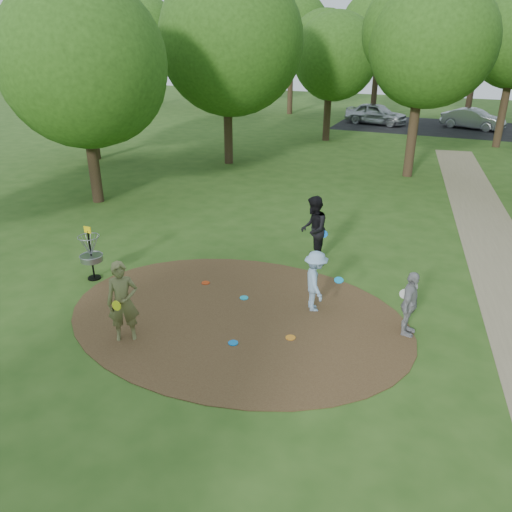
% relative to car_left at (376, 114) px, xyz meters
% --- Properties ---
extents(ground, '(100.00, 100.00, 0.00)m').
position_rel_car_left_xyz_m(ground, '(2.27, -29.44, -0.77)').
color(ground, '#2D5119').
rests_on(ground, ground).
extents(dirt_clearing, '(8.40, 8.40, 0.02)m').
position_rel_car_left_xyz_m(dirt_clearing, '(2.27, -29.44, -0.76)').
color(dirt_clearing, '#47301C').
rests_on(dirt_clearing, ground).
extents(parking_lot, '(14.00, 8.00, 0.01)m').
position_rel_car_left_xyz_m(parking_lot, '(4.27, 0.56, -0.77)').
color(parking_lot, black).
rests_on(parking_lot, ground).
extents(player_observer_with_disc, '(0.81, 0.75, 1.86)m').
position_rel_car_left_xyz_m(player_observer_with_disc, '(0.43, -31.26, 0.16)').
color(player_observer_with_disc, olive).
rests_on(player_observer_with_disc, ground).
extents(player_throwing_with_disc, '(1.18, 1.15, 1.54)m').
position_rel_car_left_xyz_m(player_throwing_with_disc, '(3.88, -28.38, 0.00)').
color(player_throwing_with_disc, '#8CB0D1').
rests_on(player_throwing_with_disc, ground).
extents(player_walking_with_disc, '(0.94, 1.10, 1.98)m').
position_rel_car_left_xyz_m(player_walking_with_disc, '(2.97, -25.60, 0.22)').
color(player_walking_with_disc, black).
rests_on(player_walking_with_disc, ground).
extents(player_waiting_with_disc, '(0.48, 0.93, 1.54)m').
position_rel_car_left_xyz_m(player_waiting_with_disc, '(6.12, -28.63, -0.00)').
color(player_waiting_with_disc, '#939396').
rests_on(player_waiting_with_disc, ground).
extents(disc_ground_cyan, '(0.22, 0.22, 0.02)m').
position_rel_car_left_xyz_m(disc_ground_cyan, '(2.08, -28.57, -0.74)').
color(disc_ground_cyan, '#1BB8DC').
rests_on(disc_ground_cyan, dirt_clearing).
extents(disc_ground_blue, '(0.22, 0.22, 0.02)m').
position_rel_car_left_xyz_m(disc_ground_blue, '(2.70, -30.53, -0.74)').
color(disc_ground_blue, blue).
rests_on(disc_ground_blue, dirt_clearing).
extents(disc_ground_red, '(0.22, 0.22, 0.02)m').
position_rel_car_left_xyz_m(disc_ground_red, '(0.77, -28.21, -0.74)').
color(disc_ground_red, red).
rests_on(disc_ground_red, dirt_clearing).
extents(car_left, '(4.80, 2.69, 1.54)m').
position_rel_car_left_xyz_m(car_left, '(0.00, 0.00, 0.00)').
color(car_left, '#ABB0B3').
rests_on(car_left, ground).
extents(car_right, '(4.50, 2.78, 1.40)m').
position_rel_car_left_xyz_m(car_right, '(6.74, 0.69, -0.07)').
color(car_right, '#9D9FA4').
rests_on(car_right, ground).
extents(disc_ground_orange, '(0.22, 0.22, 0.02)m').
position_rel_car_left_xyz_m(disc_ground_orange, '(3.78, -29.84, -0.74)').
color(disc_ground_orange, orange).
rests_on(disc_ground_orange, dirt_clearing).
extents(disc_golf_basket, '(0.63, 0.63, 1.54)m').
position_rel_car_left_xyz_m(disc_golf_basket, '(-2.23, -29.14, 0.10)').
color(disc_golf_basket, black).
rests_on(disc_golf_basket, ground).
extents(tree_ring, '(37.62, 45.37, 9.11)m').
position_rel_car_left_xyz_m(tree_ring, '(2.89, -20.50, 4.42)').
color(tree_ring, '#332316').
rests_on(tree_ring, ground).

